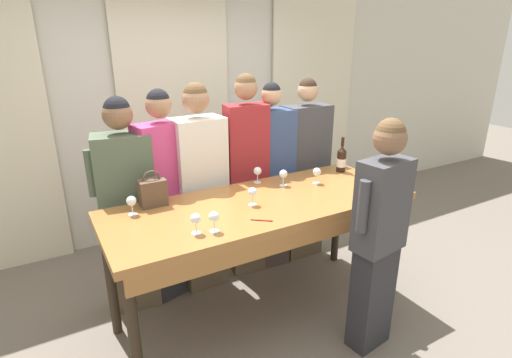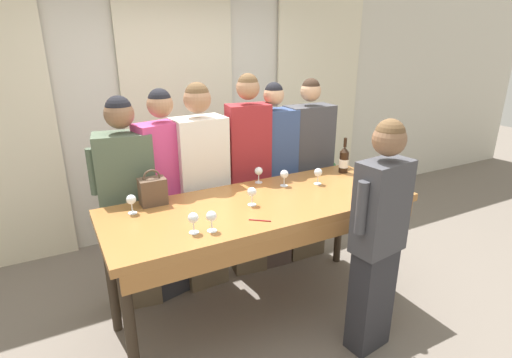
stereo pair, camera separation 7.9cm
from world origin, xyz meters
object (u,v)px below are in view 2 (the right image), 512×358
Objects in this scene: tasting_bar at (263,215)px; potted_plant at (324,181)px; wine_glass_back_left at (378,188)px; guest_pink_top at (167,195)px; wine_glass_front_mid at (211,217)px; wine_glass_back_mid at (318,173)px; wine_glass_front_right at (371,176)px; guest_olive_jacket at (130,205)px; guest_striped_shirt at (248,174)px; wine_glass_center_left at (259,172)px; guest_cream_sweater at (202,188)px; host_pouring at (378,236)px; handbag at (153,191)px; wine_glass_front_left at (193,219)px; wine_glass_back_right at (131,200)px; wine_glass_center_mid at (252,193)px; wine_bottle at (344,160)px; guest_beige_cap at (307,171)px; wine_glass_center_right at (284,175)px.

tasting_bar is 2.39m from potted_plant.
guest_pink_top is at bearing 141.73° from wine_glass_back_left.
wine_glass_back_mid is at bearing 19.14° from wine_glass_front_mid.
wine_glass_front_right is 1.94m from guest_olive_jacket.
guest_striped_shirt is at bearing 124.99° from wine_glass_back_mid.
guest_cream_sweater is (-0.41, 0.27, -0.16)m from wine_glass_center_left.
handbag is at bearing 140.98° from host_pouring.
guest_striped_shirt reaches higher than guest_pink_top.
wine_glass_back_left is 0.08× the size of guest_pink_top.
host_pouring is at bearing -20.81° from wine_glass_front_left.
wine_glass_center_left is 0.30m from guest_striped_shirt.
wine_glass_front_left is at bearing -113.27° from guest_cream_sweater.
wine_glass_front_left is at bearing -60.01° from wine_glass_back_right.
wine_glass_center_mid is at bearing -78.07° from guest_cream_sweater.
wine_glass_back_left is 0.08× the size of host_pouring.
guest_cream_sweater is at bearing 101.93° from wine_glass_center_mid.
guest_pink_top is 1.06× the size of host_pouring.
wine_bottle reaches higher than wine_glass_back_mid.
wine_glass_back_mid is at bearing -32.16° from wine_glass_center_left.
wine_glass_center_mid is at bearing -18.17° from wine_glass_back_right.
wine_glass_center_left is (0.68, 0.64, 0.00)m from wine_glass_front_mid.
wine_glass_front_right is at bearing -85.53° from guest_beige_cap.
guest_striped_shirt is at bearing 20.04° from wine_glass_back_right.
wine_glass_front_mid is 0.64m from wine_glass_back_right.
wine_glass_front_mid is (-0.50, -0.25, 0.19)m from tasting_bar.
wine_glass_back_mid is 0.08× the size of guest_pink_top.
host_pouring is at bearing -51.22° from guest_pink_top.
tasting_bar is 8.67× the size of handbag.
wine_glass_center_mid is 1.00× the size of wine_glass_back_right.
wine_glass_front_left is at bearing -133.27° from guest_striped_shirt.
handbag is 0.20m from wine_glass_back_right.
wine_glass_back_right is 3.02m from potted_plant.
guest_striped_shirt is 1.11× the size of host_pouring.
guest_olive_jacket is at bearing 165.04° from wine_glass_center_left.
wine_glass_back_right is 0.79m from guest_cream_sweater.
wine_glass_center_left is at bearing -158.42° from guest_beige_cap.
wine_glass_center_left is (0.18, 0.39, 0.19)m from tasting_bar.
wine_glass_back_left is at bearing -5.98° from wine_glass_front_left.
wine_glass_front_mid is 1.65m from guest_beige_cap.
wine_glass_back_left is at bearing -61.80° from guest_striped_shirt.
handbag is at bearing -154.64° from potted_plant.
guest_beige_cap is at bearing 106.48° from wine_bottle.
wine_glass_center_left is at bearing 128.12° from wine_glass_back_left.
wine_glass_back_right is (-1.21, 0.04, 0.00)m from wine_glass_center_right.
tasting_bar is 7.25× the size of wine_bottle.
guest_beige_cap reaches higher than host_pouring.
guest_cream_sweater is at bearing -156.58° from potted_plant.
wine_bottle is 0.18× the size of guest_pink_top.
wine_glass_back_right is at bearing 147.18° from host_pouring.
wine_glass_back_mid is 0.07× the size of guest_striped_shirt.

